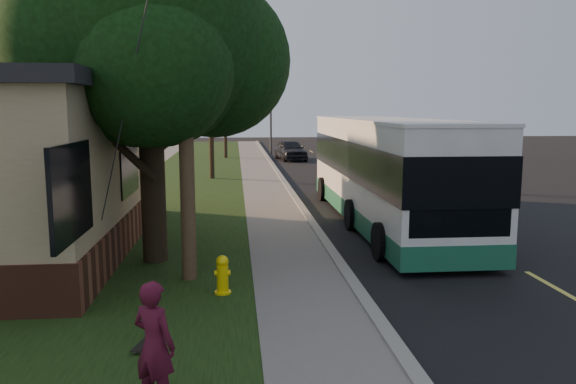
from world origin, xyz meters
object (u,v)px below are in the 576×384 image
object	(u,v)px
leafy_tree	(150,35)
skateboarder	(154,345)
fire_hydrant	(223,275)
bare_tree_near	(211,137)
utility_pole	(183,53)
traffic_signal	(271,114)
skateboard_main	(147,342)
bare_tree_far	(225,131)
distant_car	(290,150)
transit_bus	(385,168)

from	to	relation	value
leafy_tree	skateboarder	size ratio (longest dim) A/B	5.06
fire_hydrant	bare_tree_near	distance (m)	18.10
leafy_tree	bare_tree_near	world-z (taller)	leafy_tree
utility_pole	bare_tree_near	world-z (taller)	utility_pole
traffic_signal	skateboarder	distance (m)	38.33
leafy_tree	traffic_signal	world-z (taller)	leafy_tree
fire_hydrant	skateboard_main	distance (m)	2.55
traffic_signal	bare_tree_far	bearing A→B (deg)	-131.19
utility_pole	skateboarder	world-z (taller)	utility_pole
distant_car	skateboard_main	bearing A→B (deg)	-107.48
utility_pole	transit_bus	bearing A→B (deg)	45.02
utility_pole	skateboard_main	world-z (taller)	utility_pole
bare_tree_far	bare_tree_near	bearing A→B (deg)	-92.39
utility_pole	traffic_signal	size ratio (longest dim) A/B	1.65
bare_tree_near	utility_pole	bearing A→B (deg)	-89.34
leafy_tree	traffic_signal	xyz separation A→B (m)	(4.67, 31.35, -2.00)
bare_tree_far	fire_hydrant	bearing A→B (deg)	-89.24
bare_tree_far	leafy_tree	bearing A→B (deg)	-92.45
bare_tree_far	skateboard_main	distance (m)	32.36
traffic_signal	skateboard_main	distance (m)	36.66
skateboard_main	distant_car	xyz separation A→B (m)	(5.17, 30.75, 0.59)
fire_hydrant	transit_bus	world-z (taller)	transit_bus
fire_hydrant	distant_car	bearing A→B (deg)	81.80
fire_hydrant	bare_tree_near	bearing A→B (deg)	92.86
bare_tree_far	traffic_signal	bearing A→B (deg)	48.81
skateboard_main	skateboarder	bearing A→B (deg)	-77.88
utility_pole	traffic_signal	bearing A→B (deg)	83.42
bare_tree_far	distant_car	size ratio (longest dim) A/B	0.96
distant_car	utility_pole	bearing A→B (deg)	-107.86
traffic_signal	fire_hydrant	bearing A→B (deg)	-95.21
utility_pole	bare_tree_near	distance (m)	17.19
utility_pole	skateboard_main	distance (m)	5.59
traffic_signal	skateboard_main	world-z (taller)	traffic_signal
bare_tree_far	distant_car	bearing A→B (deg)	-18.96
bare_tree_near	distant_car	bearing A→B (deg)	64.44
fire_hydrant	transit_bus	distance (m)	8.32
bare_tree_near	transit_bus	size ratio (longest dim) A/B	0.36
traffic_signal	skateboarder	xyz separation A→B (m)	(-3.79, -38.07, -2.32)
traffic_signal	transit_bus	world-z (taller)	traffic_signal
bare_tree_far	transit_bus	size ratio (longest dim) A/B	0.34
fire_hydrant	leafy_tree	distance (m)	5.65
skateboard_main	traffic_signal	bearing A→B (deg)	83.44
skateboard_main	transit_bus	bearing A→B (deg)	56.13
distant_car	bare_tree_far	bearing A→B (deg)	153.11
leafy_tree	bare_tree_far	size ratio (longest dim) A/B	1.94
fire_hydrant	utility_pole	distance (m)	4.37
skateboarder	distant_car	size ratio (longest dim) A/B	0.37
leafy_tree	transit_bus	distance (m)	8.33
leafy_tree	skateboard_main	xyz separation A→B (m)	(0.50, -4.94, -5.05)
utility_pole	skateboard_main	bearing A→B (deg)	-96.38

